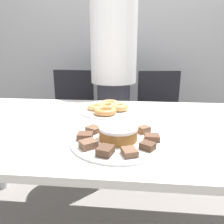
% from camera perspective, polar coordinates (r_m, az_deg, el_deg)
% --- Properties ---
extents(wall_back, '(8.00, 0.05, 2.60)m').
position_cam_1_polar(wall_back, '(2.60, 3.66, 21.10)').
color(wall_back, '#A8AAAD').
rests_on(wall_back, ground_plane).
extents(table, '(1.99, 0.96, 0.73)m').
position_cam_1_polar(table, '(1.11, 0.20, -6.49)').
color(table, silver).
rests_on(table, ground_plane).
extents(person_standing, '(0.37, 0.37, 1.64)m').
position_cam_1_polar(person_standing, '(1.84, 0.42, 9.22)').
color(person_standing, '#383842').
rests_on(person_standing, ground_plane).
extents(office_chair_left, '(0.47, 0.47, 0.88)m').
position_cam_1_polar(office_chair_left, '(2.15, -10.84, -2.13)').
color(office_chair_left, black).
rests_on(office_chair_left, ground_plane).
extents(office_chair_right, '(0.50, 0.50, 0.88)m').
position_cam_1_polar(office_chair_right, '(2.09, 12.56, -2.85)').
color(office_chair_right, black).
rests_on(office_chair_right, ground_plane).
extents(plate_cake, '(0.38, 0.38, 0.01)m').
position_cam_1_polar(plate_cake, '(0.89, 1.64, -7.50)').
color(plate_cake, white).
rests_on(plate_cake, table).
extents(plate_donuts, '(0.34, 0.34, 0.01)m').
position_cam_1_polar(plate_donuts, '(1.30, -1.11, 0.45)').
color(plate_donuts, white).
rests_on(plate_donuts, table).
extents(frosted_cake, '(0.16, 0.16, 0.06)m').
position_cam_1_polar(frosted_cake, '(0.87, 1.66, -5.46)').
color(frosted_cake, '#9E662D').
rests_on(frosted_cake, plate_cake).
extents(lamington_0, '(0.06, 0.07, 0.03)m').
position_cam_1_polar(lamington_0, '(1.00, 4.22, -3.60)').
color(lamington_0, '#513828').
rests_on(lamington_0, plate_cake).
extents(lamington_1, '(0.05, 0.06, 0.03)m').
position_cam_1_polar(lamington_1, '(1.00, -0.55, -3.50)').
color(lamington_1, '#513828').
rests_on(lamington_1, plate_cake).
extents(lamington_2, '(0.08, 0.07, 0.02)m').
position_cam_1_polar(lamington_2, '(0.96, -4.74, -4.51)').
color(lamington_2, brown).
rests_on(lamington_2, plate_cake).
extents(lamington_3, '(0.06, 0.05, 0.02)m').
position_cam_1_polar(lamington_3, '(0.89, -7.05, -6.25)').
color(lamington_3, brown).
rests_on(lamington_3, plate_cake).
extents(lamington_4, '(0.08, 0.08, 0.03)m').
position_cam_1_polar(lamington_4, '(0.82, -6.21, -8.37)').
color(lamington_4, brown).
rests_on(lamington_4, plate_cake).
extents(lamington_5, '(0.06, 0.07, 0.03)m').
position_cam_1_polar(lamington_5, '(0.76, -1.74, -10.06)').
color(lamington_5, '#513828').
rests_on(lamington_5, plate_cake).
extents(lamington_6, '(0.06, 0.07, 0.02)m').
position_cam_1_polar(lamington_6, '(0.76, 4.57, -10.37)').
color(lamington_6, brown).
rests_on(lamington_6, plate_cake).
extents(lamington_7, '(0.07, 0.06, 0.02)m').
position_cam_1_polar(lamington_7, '(0.81, 9.28, -8.73)').
color(lamington_7, '#513828').
rests_on(lamington_7, plate_cake).
extents(lamington_8, '(0.06, 0.05, 0.02)m').
position_cam_1_polar(lamington_8, '(0.89, 10.41, -6.58)').
color(lamington_8, brown).
rests_on(lamington_8, plate_cake).
extents(lamington_9, '(0.06, 0.06, 0.03)m').
position_cam_1_polar(lamington_9, '(0.95, 8.31, -4.59)').
color(lamington_9, brown).
rests_on(lamington_9, plate_cake).
extents(donut_0, '(0.13, 0.13, 0.04)m').
position_cam_1_polar(donut_0, '(1.29, -1.12, 1.43)').
color(donut_0, '#D18E4C').
rests_on(donut_0, plate_donuts).
extents(donut_1, '(0.11, 0.11, 0.04)m').
position_cam_1_polar(donut_1, '(1.28, 1.82, 1.33)').
color(donut_1, tan).
rests_on(donut_1, plate_donuts).
extents(donut_2, '(0.11, 0.11, 0.03)m').
position_cam_1_polar(donut_2, '(1.38, -0.59, 2.29)').
color(donut_2, tan).
rests_on(donut_2, plate_donuts).
extents(donut_3, '(0.11, 0.11, 0.03)m').
position_cam_1_polar(donut_3, '(1.30, -4.13, 1.37)').
color(donut_3, '#E5AD66').
rests_on(donut_3, plate_donuts).
extents(donut_4, '(0.13, 0.13, 0.03)m').
position_cam_1_polar(donut_4, '(1.21, -1.80, 0.28)').
color(donut_4, '#C68447').
rests_on(donut_4, plate_donuts).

